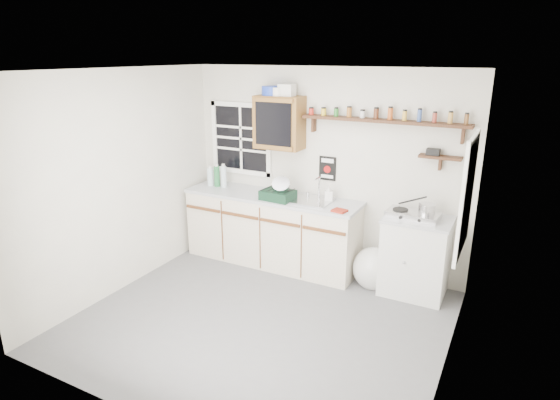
% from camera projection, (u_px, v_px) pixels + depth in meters
% --- Properties ---
extents(room, '(3.64, 3.24, 2.54)m').
position_uv_depth(room, '(260.00, 206.00, 4.47)').
color(room, '#58585A').
rests_on(room, ground).
extents(main_cabinet, '(2.31, 0.63, 0.92)m').
position_uv_depth(main_cabinet, '(272.00, 229.00, 6.07)').
color(main_cabinet, beige).
rests_on(main_cabinet, floor).
extents(right_cabinet, '(0.73, 0.57, 0.91)m').
position_uv_depth(right_cabinet, '(415.00, 256.00, 5.28)').
color(right_cabinet, silver).
rests_on(right_cabinet, floor).
extents(sink, '(0.52, 0.44, 0.29)m').
position_uv_depth(sink, '(310.00, 200.00, 5.69)').
color(sink, '#BCBBC0').
rests_on(sink, main_cabinet).
extents(upper_cabinet, '(0.60, 0.32, 0.65)m').
position_uv_depth(upper_cabinet, '(279.00, 123.00, 5.76)').
color(upper_cabinet, brown).
rests_on(upper_cabinet, wall_back).
extents(upper_cabinet_clutter, '(0.42, 0.24, 0.14)m').
position_uv_depth(upper_cabinet_clutter, '(277.00, 91.00, 5.66)').
color(upper_cabinet_clutter, '#1A36AD').
rests_on(upper_cabinet_clutter, upper_cabinet).
extents(spice_shelf, '(1.91, 0.18, 0.35)m').
position_uv_depth(spice_shelf, '(382.00, 120.00, 5.23)').
color(spice_shelf, black).
rests_on(spice_shelf, wall_back).
extents(secondary_shelf, '(0.45, 0.16, 0.24)m').
position_uv_depth(secondary_shelf, '(438.00, 156.00, 5.06)').
color(secondary_shelf, black).
rests_on(secondary_shelf, wall_back).
extents(warning_sign, '(0.22, 0.02, 0.30)m').
position_uv_depth(warning_sign, '(327.00, 168.00, 5.78)').
color(warning_sign, black).
rests_on(warning_sign, wall_back).
extents(window_back, '(0.93, 0.03, 0.98)m').
position_uv_depth(window_back, '(241.00, 139.00, 6.25)').
color(window_back, black).
rests_on(window_back, wall_back).
extents(window_right, '(0.03, 0.78, 1.08)m').
position_uv_depth(window_right, '(468.00, 196.00, 4.09)').
color(window_right, black).
rests_on(window_right, wall_back).
extents(water_bottles, '(0.29, 0.09, 0.32)m').
position_uv_depth(water_bottles, '(217.00, 176.00, 6.29)').
color(water_bottles, silver).
rests_on(water_bottles, main_cabinet).
extents(dish_rack, '(0.41, 0.32, 0.29)m').
position_uv_depth(dish_rack, '(279.00, 192.00, 5.72)').
color(dish_rack, black).
rests_on(dish_rack, main_cabinet).
extents(soap_bottle, '(0.12, 0.12, 0.21)m').
position_uv_depth(soap_bottle, '(329.00, 193.00, 5.65)').
color(soap_bottle, silver).
rests_on(soap_bottle, main_cabinet).
extents(rag, '(0.18, 0.16, 0.02)m').
position_uv_depth(rag, '(340.00, 211.00, 5.32)').
color(rag, maroon).
rests_on(rag, main_cabinet).
extents(hotplate, '(0.58, 0.34, 0.08)m').
position_uv_depth(hotplate, '(413.00, 215.00, 5.14)').
color(hotplate, '#BCBBC0').
rests_on(hotplate, right_cabinet).
extents(saucepan, '(0.44, 0.26, 0.19)m').
position_uv_depth(saucepan, '(426.00, 209.00, 5.05)').
color(saucepan, '#BCBBC0').
rests_on(saucepan, hotplate).
extents(trash_bag, '(0.46, 0.41, 0.52)m').
position_uv_depth(trash_bag, '(374.00, 269.00, 5.50)').
color(trash_bag, silver).
rests_on(trash_bag, floor).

